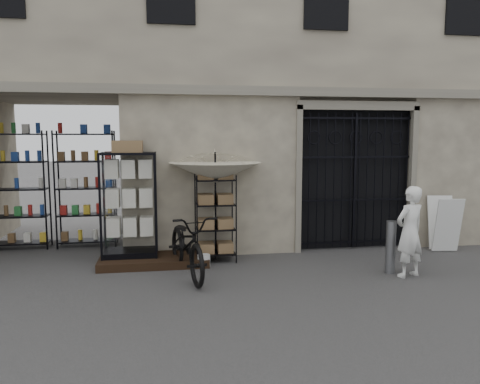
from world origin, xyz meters
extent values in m
plane|color=black|center=(0.00, 0.00, 0.00)|extent=(80.00, 80.00, 0.00)
cube|color=tan|center=(0.00, 4.00, 4.50)|extent=(14.00, 4.00, 9.00)
cube|color=black|center=(-4.50, 2.80, 1.50)|extent=(3.00, 1.70, 3.00)
cube|color=black|center=(-4.55, 3.30, 1.25)|extent=(2.70, 0.50, 2.50)
cube|color=black|center=(1.75, 2.28, 1.50)|extent=(2.50, 0.06, 3.00)
cube|color=black|center=(1.75, 2.12, 1.45)|extent=(0.05, 0.05, 2.80)
cube|color=black|center=(-2.40, 1.55, 0.07)|extent=(2.00, 0.90, 0.15)
cube|color=black|center=(-2.84, 1.70, 0.20)|extent=(1.04, 0.72, 0.11)
cube|color=silver|center=(-2.79, 1.41, 1.12)|extent=(0.90, 0.14, 1.81)
cube|color=silver|center=(-2.84, 1.70, 1.01)|extent=(0.87, 0.54, 1.51)
cube|color=olive|center=(-2.84, 1.70, 2.14)|extent=(0.59, 0.48, 0.22)
cube|color=black|center=(-1.24, 1.65, 0.83)|extent=(0.76, 0.56, 1.67)
cube|color=olive|center=(-1.24, 1.65, 0.78)|extent=(0.65, 0.45, 1.25)
cylinder|color=black|center=(-1.23, 1.71, 1.04)|extent=(0.04, 0.04, 2.08)
imported|color=beige|center=(-1.23, 1.71, 1.80)|extent=(1.69, 1.71, 1.40)
cylinder|color=silver|center=(-1.50, 1.25, 0.11)|extent=(0.28, 0.28, 0.22)
imported|color=black|center=(-1.82, 0.75, 0.00)|extent=(0.93, 1.22, 2.08)
cylinder|color=slate|center=(1.69, 0.33, 0.46)|extent=(0.19, 0.19, 0.92)
imported|color=white|center=(1.89, 0.10, 0.00)|extent=(1.05, 1.65, 0.37)
cube|color=silver|center=(3.51, 1.46, 0.58)|extent=(0.56, 0.34, 1.11)
cube|color=silver|center=(3.56, 1.80, 0.58)|extent=(0.56, 0.34, 1.11)
camera|label=1|loc=(-2.19, -7.10, 2.38)|focal=35.00mm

